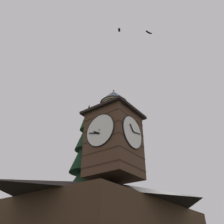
# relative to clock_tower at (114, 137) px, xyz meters

# --- Properties ---
(clock_tower) EXTENTS (4.65, 4.65, 9.12)m
(clock_tower) POSITION_rel_clock_tower_xyz_m (0.00, 0.00, 0.00)
(clock_tower) COLOR #4C3323
(clock_tower) RESTS_ON building_main
(pine_tree_behind) EXTENTS (5.58, 5.58, 17.22)m
(pine_tree_behind) POSITION_rel_clock_tower_xyz_m (-1.25, -4.47, -4.18)
(pine_tree_behind) COLOR #473323
(pine_tree_behind) RESTS_ON ground_plane
(moon) EXTENTS (1.64, 1.64, 1.64)m
(moon) POSITION_rel_clock_tower_xyz_m (-11.26, -34.22, 3.18)
(moon) COLOR silver
(flying_bird_high) EXTENTS (0.49, 0.39, 0.15)m
(flying_bird_high) POSITION_rel_clock_tower_xyz_m (2.33, 2.42, 10.37)
(flying_bird_high) COLOR black
(flying_bird_low) EXTENTS (0.67, 0.39, 0.13)m
(flying_bird_low) POSITION_rel_clock_tower_xyz_m (1.88, 5.43, 8.32)
(flying_bird_low) COLOR black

